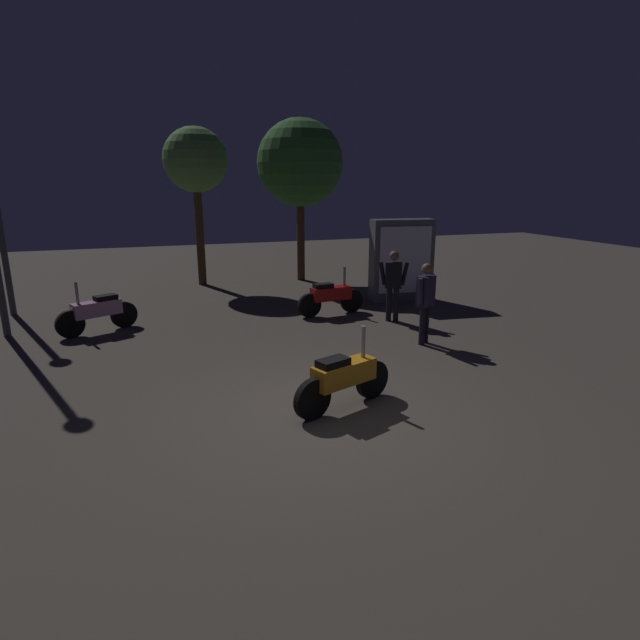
# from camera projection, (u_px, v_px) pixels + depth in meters

# --- Properties ---
(ground_plane) EXTENTS (40.00, 40.00, 0.00)m
(ground_plane) POSITION_uv_depth(u_px,v_px,m) (324.00, 415.00, 6.87)
(ground_plane) COLOR #4C443D
(motorcycle_orange_foreground) EXTENTS (1.59, 0.68, 1.11)m
(motorcycle_orange_foreground) POSITION_uv_depth(u_px,v_px,m) (344.00, 378.00, 6.97)
(motorcycle_orange_foreground) COLOR black
(motorcycle_orange_foreground) RESTS_ON ground_plane
(motorcycle_pink_parked_left) EXTENTS (1.54, 0.81, 1.11)m
(motorcycle_pink_parked_left) POSITION_uv_depth(u_px,v_px,m) (97.00, 312.00, 10.50)
(motorcycle_pink_parked_left) COLOR black
(motorcycle_pink_parked_left) RESTS_ON ground_plane
(motorcycle_red_parked_right) EXTENTS (1.66, 0.41, 1.11)m
(motorcycle_red_parked_right) POSITION_uv_depth(u_px,v_px,m) (331.00, 296.00, 11.91)
(motorcycle_red_parked_right) COLOR black
(motorcycle_red_parked_right) RESTS_ON ground_plane
(person_rider_beside) EXTENTS (0.63, 0.38, 1.57)m
(person_rider_beside) POSITION_uv_depth(u_px,v_px,m) (393.00, 280.00, 11.25)
(person_rider_beside) COLOR black
(person_rider_beside) RESTS_ON ground_plane
(person_bystander_far) EXTENTS (0.59, 0.46, 1.56)m
(person_bystander_far) POSITION_uv_depth(u_px,v_px,m) (426.00, 297.00, 9.65)
(person_bystander_far) COLOR black
(person_bystander_far) RESTS_ON ground_plane
(tree_left_bg) EXTENTS (2.59, 2.59, 4.85)m
(tree_left_bg) POSITION_uv_depth(u_px,v_px,m) (300.00, 164.00, 15.38)
(tree_left_bg) COLOR #4C331E
(tree_left_bg) RESTS_ON ground_plane
(tree_center_bg) EXTENTS (1.84, 1.84, 4.54)m
(tree_center_bg) POSITION_uv_depth(u_px,v_px,m) (195.00, 162.00, 14.64)
(tree_center_bg) COLOR #4C331E
(tree_center_bg) RESTS_ON ground_plane
(kiosk_billboard) EXTENTS (1.65, 0.72, 2.10)m
(kiosk_billboard) POSITION_uv_depth(u_px,v_px,m) (401.00, 260.00, 13.21)
(kiosk_billboard) COLOR #595960
(kiosk_billboard) RESTS_ON ground_plane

